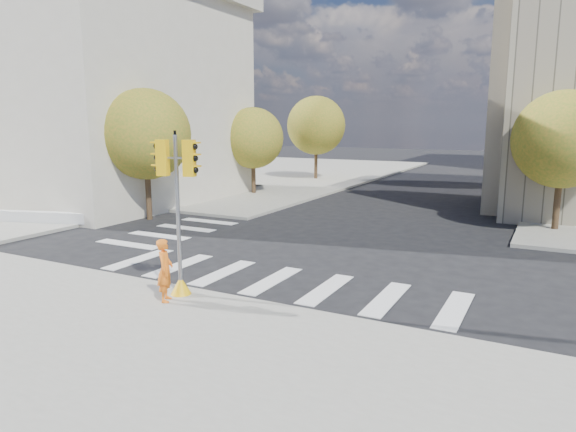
{
  "coord_description": "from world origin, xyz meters",
  "views": [
    {
      "loc": [
        7.31,
        -15.15,
        4.77
      ],
      "look_at": [
        0.54,
        -2.18,
        2.1
      ],
      "focal_mm": 32.0,
      "sensor_mm": 36.0,
      "label": 1
    }
  ],
  "objects_px": {
    "lamp_near": "(575,127)",
    "photographer": "(165,270)",
    "lamp_far": "(570,125)",
    "planter_wall": "(32,217)",
    "traffic_signal": "(178,227)"
  },
  "relations": [
    {
      "from": "lamp_near",
      "to": "lamp_far",
      "type": "relative_size",
      "value": 1.0
    },
    {
      "from": "traffic_signal",
      "to": "planter_wall",
      "type": "relative_size",
      "value": 0.74
    },
    {
      "from": "lamp_far",
      "to": "planter_wall",
      "type": "relative_size",
      "value": 1.35
    },
    {
      "from": "lamp_near",
      "to": "photographer",
      "type": "bearing_deg",
      "value": -116.29
    },
    {
      "from": "lamp_near",
      "to": "traffic_signal",
      "type": "distance_m",
      "value": 21.04
    },
    {
      "from": "photographer",
      "to": "planter_wall",
      "type": "relative_size",
      "value": 0.28
    },
    {
      "from": "planter_wall",
      "to": "lamp_near",
      "type": "bearing_deg",
      "value": 13.8
    },
    {
      "from": "traffic_signal",
      "to": "photographer",
      "type": "bearing_deg",
      "value": -102.55
    },
    {
      "from": "lamp_far",
      "to": "photographer",
      "type": "bearing_deg",
      "value": -105.95
    },
    {
      "from": "lamp_near",
      "to": "photographer",
      "type": "height_order",
      "value": "lamp_near"
    },
    {
      "from": "lamp_far",
      "to": "planter_wall",
      "type": "distance_m",
      "value": 35.84
    },
    {
      "from": "lamp_far",
      "to": "planter_wall",
      "type": "height_order",
      "value": "lamp_far"
    },
    {
      "from": "lamp_near",
      "to": "photographer",
      "type": "distance_m",
      "value": 21.72
    },
    {
      "from": "lamp_far",
      "to": "planter_wall",
      "type": "xyz_separation_m",
      "value": [
        -22.41,
        -27.65,
        -4.18
      ]
    },
    {
      "from": "lamp_near",
      "to": "photographer",
      "type": "xyz_separation_m",
      "value": [
        -9.49,
        -19.21,
        -3.6
      ]
    }
  ]
}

